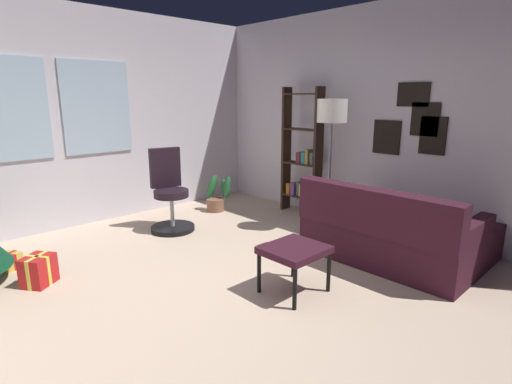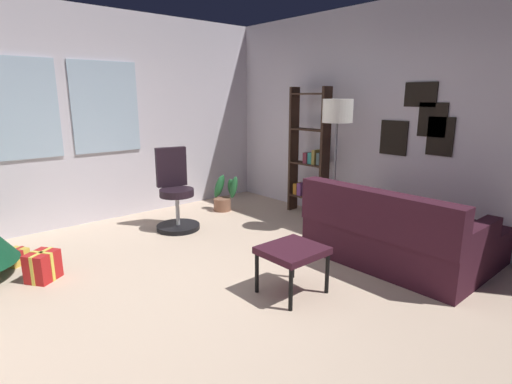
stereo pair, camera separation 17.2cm
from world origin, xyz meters
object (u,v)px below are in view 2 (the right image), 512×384
Objects in this scene: footstool at (292,253)px; potted_plant at (224,195)px; gift_box_red at (43,266)px; office_chair at (176,197)px; bookshelf at (309,160)px; couch at (409,236)px; gift_box_gold at (15,257)px; floor_lamp at (337,120)px.

potted_plant is (1.14, 2.54, -0.14)m from footstool.
footstool is at bearing -47.22° from gift_box_red.
office_chair reaches higher than potted_plant.
potted_plant is (-0.83, 0.97, -0.58)m from bookshelf.
office_chair is at bearing 116.68° from couch.
bookshelf is at bearing -11.53° from gift_box_gold.
gift_box_red reaches higher than gift_box_gold.
couch is at bearing -84.07° from potted_plant.
floor_lamp is at bearing -45.43° from office_chair.
bookshelf is 1.10× the size of floor_lamp.
couch is 6.41× the size of gift_box_gold.
potted_plant is at bearing 130.30° from bookshelf.
gift_box_red is 1.27× the size of gift_box_gold.
bookshelf reaches higher than potted_plant.
gift_box_red is 2.86m from potted_plant.
couch is 0.95× the size of bookshelf.
floor_lamp is (-0.39, -0.77, 0.62)m from bookshelf.
floor_lamp is at bearing 82.78° from couch.
office_chair is 1.05m from potted_plant.
gift_box_gold is (-3.16, 2.63, -0.20)m from couch.
couch is 3.10× the size of potted_plant.
bookshelf reaches higher than gift_box_gold.
floor_lamp is at bearing -16.30° from gift_box_red.
gift_box_gold is 0.48× the size of potted_plant.
gift_box_gold is at bearing 178.00° from office_chair.
potted_plant is at bearing 4.41° from gift_box_gold.
potted_plant reaches higher than gift_box_red.
floor_lamp is at bearing -116.85° from bookshelf.
gift_box_gold is 2.88m from potted_plant.
potted_plant is (2.86, 0.22, 0.15)m from gift_box_gold.
gift_box_gold is at bearing 101.88° from gift_box_red.
office_chair reaches higher than couch.
couch reaches higher than footstool.
footstool is 0.93× the size of potted_plant.
couch is at bearing -97.22° from floor_lamp.
potted_plant is at bearing 95.93° from couch.
bookshelf reaches higher than floor_lamp.
gift_box_red is at bearing -163.53° from potted_plant.
office_chair is at bearing -163.94° from potted_plant.
couch is 1.04× the size of floor_lamp.
potted_plant is (-0.30, 2.85, -0.05)m from couch.
footstool is 2.26m from office_chair.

